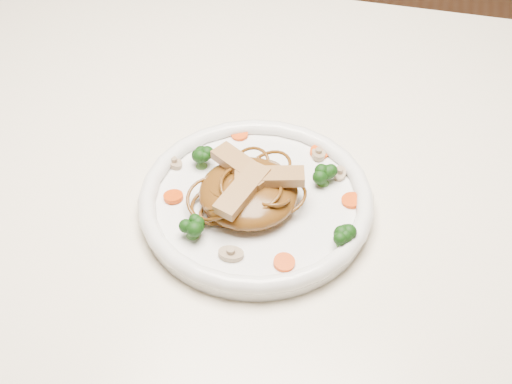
# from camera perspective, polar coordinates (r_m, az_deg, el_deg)

# --- Properties ---
(table) EXTENTS (1.20, 0.80, 0.75)m
(table) POSITION_cam_1_polar(r_m,az_deg,el_deg) (0.96, -0.65, -1.69)
(table) COLOR silver
(table) RESTS_ON ground
(plate) EXTENTS (0.34, 0.34, 0.02)m
(plate) POSITION_cam_1_polar(r_m,az_deg,el_deg) (0.82, 0.00, -1.08)
(plate) COLOR white
(plate) RESTS_ON table
(noodle_mound) EXTENTS (0.12, 0.12, 0.04)m
(noodle_mound) POSITION_cam_1_polar(r_m,az_deg,el_deg) (0.80, -0.59, -0.05)
(noodle_mound) COLOR #5C3A11
(noodle_mound) RESTS_ON plate
(chicken_a) EXTENTS (0.08, 0.04, 0.01)m
(chicken_a) POSITION_cam_1_polar(r_m,az_deg,el_deg) (0.79, 1.08, 1.23)
(chicken_a) COLOR #A8844F
(chicken_a) RESTS_ON noodle_mound
(chicken_b) EXTENTS (0.08, 0.06, 0.01)m
(chicken_b) POSITION_cam_1_polar(r_m,az_deg,el_deg) (0.80, -1.13, 2.06)
(chicken_b) COLOR #A8844F
(chicken_b) RESTS_ON noodle_mound
(chicken_c) EXTENTS (0.05, 0.08, 0.01)m
(chicken_c) POSITION_cam_1_polar(r_m,az_deg,el_deg) (0.77, -1.09, 0.15)
(chicken_c) COLOR #A8844F
(chicken_c) RESTS_ON noodle_mound
(broccoli_0) EXTENTS (0.03, 0.03, 0.03)m
(broccoli_0) POSITION_cam_1_polar(r_m,az_deg,el_deg) (0.83, 5.40, 1.36)
(broccoli_0) COLOR #0C390C
(broccoli_0) RESTS_ON plate
(broccoli_1) EXTENTS (0.03, 0.03, 0.03)m
(broccoli_1) POSITION_cam_1_polar(r_m,az_deg,el_deg) (0.85, -4.39, 2.71)
(broccoli_1) COLOR #0C390C
(broccoli_1) RESTS_ON plate
(broccoli_2) EXTENTS (0.03, 0.03, 0.03)m
(broccoli_2) POSITION_cam_1_polar(r_m,az_deg,el_deg) (0.77, -5.10, -2.75)
(broccoli_2) COLOR #0C390C
(broccoli_2) RESTS_ON plate
(broccoli_3) EXTENTS (0.03, 0.03, 0.03)m
(broccoli_3) POSITION_cam_1_polar(r_m,az_deg,el_deg) (0.76, 6.97, -3.47)
(broccoli_3) COLOR #0C390C
(broccoli_3) RESTS_ON plate
(carrot_0) EXTENTS (0.03, 0.03, 0.00)m
(carrot_0) POSITION_cam_1_polar(r_m,az_deg,el_deg) (0.87, 5.03, 3.15)
(carrot_0) COLOR #EE3908
(carrot_0) RESTS_ON plate
(carrot_1) EXTENTS (0.03, 0.03, 0.00)m
(carrot_1) POSITION_cam_1_polar(r_m,az_deg,el_deg) (0.82, -6.57, -0.37)
(carrot_1) COLOR #EE3908
(carrot_1) RESTS_ON plate
(carrot_2) EXTENTS (0.02, 0.02, 0.00)m
(carrot_2) POSITION_cam_1_polar(r_m,az_deg,el_deg) (0.82, 7.57, -0.67)
(carrot_2) COLOR #EE3908
(carrot_2) RESTS_ON plate
(carrot_3) EXTENTS (0.02, 0.02, 0.00)m
(carrot_3) POSITION_cam_1_polar(r_m,az_deg,el_deg) (0.89, -1.31, 4.58)
(carrot_3) COLOR #EE3908
(carrot_3) RESTS_ON plate
(carrot_4) EXTENTS (0.02, 0.02, 0.00)m
(carrot_4) POSITION_cam_1_polar(r_m,az_deg,el_deg) (0.75, 2.25, -5.60)
(carrot_4) COLOR #EE3908
(carrot_4) RESTS_ON plate
(mushroom_0) EXTENTS (0.03, 0.03, 0.01)m
(mushroom_0) POSITION_cam_1_polar(r_m,az_deg,el_deg) (0.76, -2.00, -4.93)
(mushroom_0) COLOR tan
(mushroom_0) RESTS_ON plate
(mushroom_1) EXTENTS (0.02, 0.02, 0.01)m
(mushroom_1) POSITION_cam_1_polar(r_m,az_deg,el_deg) (0.84, 6.64, 1.43)
(mushroom_1) COLOR tan
(mushroom_1) RESTS_ON plate
(mushroom_2) EXTENTS (0.03, 0.03, 0.01)m
(mushroom_2) POSITION_cam_1_polar(r_m,az_deg,el_deg) (0.86, -6.48, 2.28)
(mushroom_2) COLOR tan
(mushroom_2) RESTS_ON plate
(mushroom_3) EXTENTS (0.03, 0.03, 0.01)m
(mushroom_3) POSITION_cam_1_polar(r_m,az_deg,el_deg) (0.87, 4.97, 3.01)
(mushroom_3) COLOR tan
(mushroom_3) RESTS_ON plate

